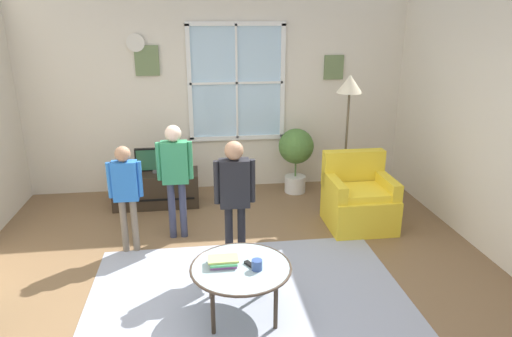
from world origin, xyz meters
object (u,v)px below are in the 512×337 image
person_black_shirt (235,191)px  cup (257,265)px  television (154,160)px  person_blue_shirt (126,187)px  tv_stand (156,189)px  coffee_table (241,269)px  potted_plant_by_window (296,152)px  remote_near_books (251,265)px  floor_lamp (349,98)px  armchair (358,200)px  book_stack (223,261)px  person_green_shirt (175,169)px

person_black_shirt → cup: bearing=-82.5°
television → person_blue_shirt: size_ratio=0.42×
tv_stand → coffee_table: (0.89, -2.50, 0.19)m
coffee_table → potted_plant_by_window: bearing=68.7°
tv_stand → cup: size_ratio=12.43×
remote_near_books → floor_lamp: 2.76m
coffee_table → person_blue_shirt: size_ratio=0.73×
armchair → coffee_table: 2.21m
remote_near_books → person_blue_shirt: size_ratio=0.12×
armchair → floor_lamp: (-0.01, 0.54, 1.14)m
remote_near_books → person_blue_shirt: 1.72m
book_stack → person_blue_shirt: bearing=128.1°
coffee_table → cup: size_ratio=9.51×
coffee_table → television: bearing=109.6°
armchair → cup: 2.17m
armchair → cup: size_ratio=9.67×
coffee_table → floor_lamp: 2.81m
remote_near_books → television: bearing=111.2°
person_black_shirt → person_green_shirt: bearing=128.2°
coffee_table → person_blue_shirt: 1.67m
book_stack → remote_near_books: (0.23, -0.05, -0.02)m
television → armchair: bearing=-21.1°
armchair → potted_plant_by_window: 1.32m
potted_plant_by_window → tv_stand: bearing=-173.5°
television → coffee_table: bearing=-70.4°
armchair → person_blue_shirt: (-2.66, -0.31, 0.41)m
floor_lamp → book_stack: bearing=-130.1°
tv_stand → person_green_shirt: bearing=-72.4°
person_blue_shirt → floor_lamp: 2.87m
coffee_table → cup: bearing=-26.6°
television → person_blue_shirt: person_blue_shirt is taller
person_green_shirt → person_black_shirt: bearing=-51.8°
cup → floor_lamp: floor_lamp is taller
tv_stand → armchair: size_ratio=1.29×
book_stack → potted_plant_by_window: 2.94m
coffee_table → potted_plant_by_window: 2.93m
book_stack → person_green_shirt: bearing=106.5°
television → person_black_shirt: person_black_shirt is taller
remote_near_books → potted_plant_by_window: size_ratio=0.15×
floor_lamp → person_blue_shirt: bearing=-162.2°
cup → person_green_shirt: size_ratio=0.07×
tv_stand → person_black_shirt: size_ratio=0.85×
person_black_shirt → potted_plant_by_window: size_ratio=1.41×
person_green_shirt → floor_lamp: (2.14, 0.58, 0.64)m
tv_stand → person_green_shirt: (0.32, -1.00, 0.60)m
remote_near_books → potted_plant_by_window: potted_plant_by_window is taller
floor_lamp → person_black_shirt: bearing=-139.3°
person_green_shirt → person_black_shirt: size_ratio=1.00×
coffee_table → remote_near_books: (0.08, -0.00, 0.03)m
armchair → person_green_shirt: bearing=-179.0°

